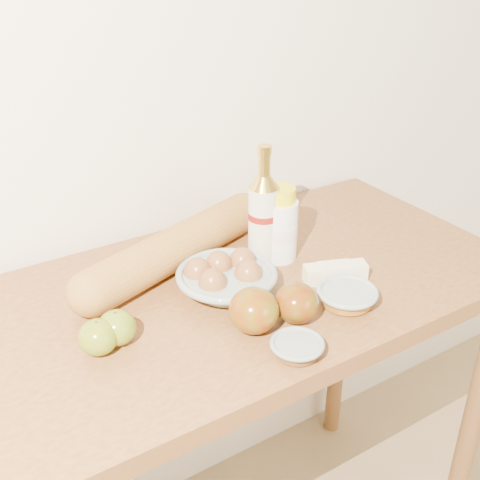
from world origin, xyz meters
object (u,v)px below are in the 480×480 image
at_px(table, 232,335).
at_px(cream_bottle, 278,226).
at_px(bourbon_bottle, 263,216).
at_px(egg_bowl, 226,278).
at_px(baguette, 176,248).

bearing_deg(table, cream_bottle, 18.56).
bearing_deg(bourbon_bottle, egg_bowl, -138.45).
height_order(table, baguette, baguette).
distance_m(bourbon_bottle, cream_bottle, 0.05).
bearing_deg(baguette, bourbon_bottle, -42.57).
distance_m(table, bourbon_bottle, 0.26).
bearing_deg(bourbon_bottle, table, -137.42).
height_order(cream_bottle, baguette, cream_bottle).
relative_size(cream_bottle, egg_bowl, 0.73).
distance_m(table, egg_bowl, 0.15).
distance_m(table, baguette, 0.22).
bearing_deg(table, bourbon_bottle, 26.43).
relative_size(cream_bottle, baguette, 0.30).
relative_size(table, egg_bowl, 5.33).
height_order(bourbon_bottle, egg_bowl, bourbon_bottle).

